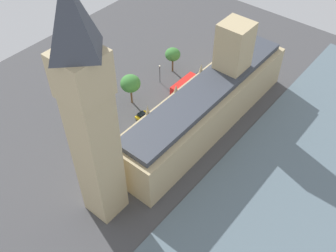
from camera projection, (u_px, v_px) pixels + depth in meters
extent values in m
plane|color=#424244|center=(199.00, 121.00, 114.93)|extent=(143.49, 143.49, 0.00)
cube|color=slate|center=(310.00, 182.00, 99.08)|extent=(43.38, 129.14, 0.25)
cube|color=tan|center=(206.00, 108.00, 109.54)|extent=(13.64, 63.56, 12.72)
cube|color=tan|center=(231.00, 68.00, 110.37)|extent=(8.08, 8.08, 28.07)
cube|color=#383D47|center=(208.00, 89.00, 104.48)|extent=(10.37, 61.02, 1.60)
cone|color=tan|center=(243.00, 36.00, 122.88)|extent=(1.20, 1.20, 1.95)
cone|color=tan|center=(223.00, 51.00, 116.43)|extent=(1.20, 1.20, 2.52)
cone|color=tan|center=(201.00, 68.00, 110.07)|extent=(1.20, 1.20, 2.80)
cone|color=tan|center=(176.00, 88.00, 103.98)|extent=(1.20, 1.20, 2.35)
cone|color=tan|center=(148.00, 110.00, 97.47)|extent=(1.20, 1.20, 3.07)
cone|color=tan|center=(116.00, 135.00, 91.30)|extent=(1.20, 1.20, 2.83)
cube|color=tan|center=(98.00, 158.00, 81.71)|extent=(7.46, 7.46, 35.30)
cube|color=tan|center=(81.00, 74.00, 66.06)|extent=(8.21, 8.21, 9.00)
cylinder|color=silver|center=(65.00, 65.00, 67.97)|extent=(0.25, 5.67, 5.67)
torus|color=black|center=(65.00, 65.00, 67.97)|extent=(0.24, 5.91, 5.91)
cylinder|color=silver|center=(100.00, 63.00, 68.39)|extent=(5.67, 0.25, 5.67)
torus|color=black|center=(100.00, 63.00, 68.39)|extent=(5.91, 0.24, 5.91)
pyramid|color=#383D47|center=(69.00, 15.00, 58.17)|extent=(8.21, 8.21, 13.34)
cube|color=black|center=(198.00, 77.00, 129.01)|extent=(2.05, 4.72, 0.75)
cube|color=black|center=(198.00, 75.00, 128.40)|extent=(1.65, 2.67, 0.65)
cylinder|color=black|center=(199.00, 75.00, 130.44)|extent=(0.29, 0.69, 0.68)
cylinder|color=black|center=(203.00, 77.00, 129.66)|extent=(0.29, 0.69, 0.68)
cylinder|color=black|center=(193.00, 79.00, 128.90)|extent=(0.29, 0.69, 0.68)
cylinder|color=black|center=(197.00, 81.00, 128.12)|extent=(0.29, 0.69, 0.68)
cube|color=red|center=(183.00, 86.00, 122.45)|extent=(2.52, 10.51, 4.20)
cube|color=black|center=(183.00, 86.00, 122.39)|extent=(2.58, 10.11, 0.70)
cylinder|color=black|center=(187.00, 84.00, 126.46)|extent=(0.35, 1.10, 1.10)
cylinder|color=black|center=(193.00, 87.00, 125.43)|extent=(0.35, 1.10, 1.10)
cylinder|color=black|center=(173.00, 95.00, 122.44)|extent=(0.35, 1.10, 1.10)
cylinder|color=black|center=(179.00, 99.00, 121.41)|extent=(0.35, 1.10, 1.10)
cube|color=gold|center=(142.00, 116.00, 115.66)|extent=(2.18, 4.17, 0.75)
cube|color=black|center=(141.00, 114.00, 115.06)|extent=(1.74, 2.38, 0.65)
cylinder|color=black|center=(143.00, 113.00, 116.99)|extent=(0.31, 0.70, 0.68)
cylinder|color=black|center=(147.00, 116.00, 116.16)|extent=(0.31, 0.70, 0.68)
cylinder|color=black|center=(137.00, 117.00, 115.69)|extent=(0.31, 0.70, 0.68)
cylinder|color=black|center=(141.00, 120.00, 114.85)|extent=(0.31, 0.70, 0.68)
cube|color=#B7B7BC|center=(132.00, 133.00, 110.49)|extent=(1.78, 4.26, 0.75)
cube|color=black|center=(132.00, 131.00, 110.11)|extent=(1.49, 2.38, 0.65)
cylinder|color=black|center=(131.00, 138.00, 109.65)|extent=(0.25, 0.68, 0.68)
cylinder|color=black|center=(127.00, 135.00, 110.38)|extent=(0.25, 0.68, 0.68)
cylinder|color=black|center=(137.00, 133.00, 111.14)|extent=(0.25, 0.68, 0.68)
cylinder|color=black|center=(133.00, 130.00, 111.86)|extent=(0.25, 0.68, 0.68)
cylinder|color=maroon|center=(130.00, 153.00, 105.17)|extent=(0.60, 0.60, 1.37)
sphere|color=beige|center=(130.00, 151.00, 104.60)|extent=(0.26, 0.26, 0.26)
cube|color=maroon|center=(129.00, 153.00, 105.03)|extent=(0.33, 0.22, 0.25)
cylinder|color=#336B60|center=(227.00, 74.00, 130.22)|extent=(0.50, 0.50, 1.40)
sphere|color=beige|center=(227.00, 72.00, 129.63)|extent=(0.27, 0.27, 0.27)
cube|color=gray|center=(228.00, 74.00, 130.02)|extent=(0.13, 0.33, 0.25)
cylinder|color=brown|center=(132.00, 96.00, 119.19)|extent=(0.56, 0.56, 5.17)
ellipsoid|color=#387533|center=(130.00, 83.00, 115.75)|extent=(6.11, 6.11, 5.19)
cylinder|color=brown|center=(101.00, 120.00, 111.72)|extent=(0.56, 0.56, 5.13)
ellipsoid|color=#235623|center=(99.00, 107.00, 108.29)|extent=(6.13, 6.13, 5.21)
cylinder|color=brown|center=(173.00, 65.00, 130.72)|extent=(0.56, 0.56, 4.86)
ellipsoid|color=#387533|center=(173.00, 54.00, 127.66)|extent=(5.07, 5.07, 4.31)
cylinder|color=black|center=(160.00, 75.00, 125.91)|extent=(0.18, 0.18, 6.23)
sphere|color=#F2EAC6|center=(160.00, 66.00, 123.51)|extent=(0.56, 0.56, 0.56)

